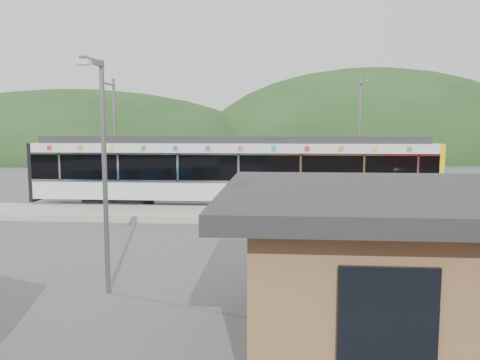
{
  "coord_description": "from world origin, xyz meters",
  "views": [
    {
      "loc": [
        2.41,
        -18.05,
        4.12
      ],
      "look_at": [
        0.91,
        1.0,
        2.02
      ],
      "focal_mm": 35.0,
      "sensor_mm": 36.0,
      "label": 1
    }
  ],
  "objects": [
    {
      "name": "train",
      "position": [
        0.08,
        6.0,
        2.06
      ],
      "size": [
        20.44,
        3.01,
        3.74
      ],
      "color": "black",
      "rests_on": "ground"
    },
    {
      "name": "lamp_post",
      "position": [
        -1.81,
        -7.04,
        3.45
      ],
      "size": [
        0.37,
        1.03,
        5.76
      ],
      "rotation": [
        0.0,
        0.0,
        -0.11
      ],
      "color": "slate",
      "rests_on": "ground"
    },
    {
      "name": "yellow_line",
      "position": [
        0.0,
        2.0,
        0.3
      ],
      "size": [
        26.0,
        0.1,
        0.01
      ],
      "primitive_type": "cube",
      "color": "yellow",
      "rests_on": "platform"
    },
    {
      "name": "ground",
      "position": [
        0.0,
        0.0,
        0.0
      ],
      "size": [
        120.0,
        120.0,
        0.0
      ],
      "primitive_type": "plane",
      "color": "#4C4C4F",
      "rests_on": "ground"
    },
    {
      "name": "catenary_mast_west",
      "position": [
        -7.0,
        8.56,
        3.65
      ],
      "size": [
        0.18,
        1.8,
        7.0
      ],
      "color": "slate",
      "rests_on": "ground"
    },
    {
      "name": "hills",
      "position": [
        6.19,
        5.29,
        0.0
      ],
      "size": [
        146.0,
        149.0,
        26.0
      ],
      "color": "#1E3D19",
      "rests_on": "ground"
    },
    {
      "name": "platform",
      "position": [
        0.0,
        3.3,
        0.15
      ],
      "size": [
        26.0,
        3.2,
        0.3
      ],
      "primitive_type": "cube",
      "color": "#9E9E99",
      "rests_on": "ground"
    },
    {
      "name": "station_shelter",
      "position": [
        6.0,
        -9.01,
        1.55
      ],
      "size": [
        9.2,
        6.2,
        3.0
      ],
      "color": "olive",
      "rests_on": "ground"
    },
    {
      "name": "catenary_mast_east",
      "position": [
        7.0,
        8.56,
        3.65
      ],
      "size": [
        0.18,
        1.8,
        7.0
      ],
      "color": "slate",
      "rests_on": "ground"
    }
  ]
}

